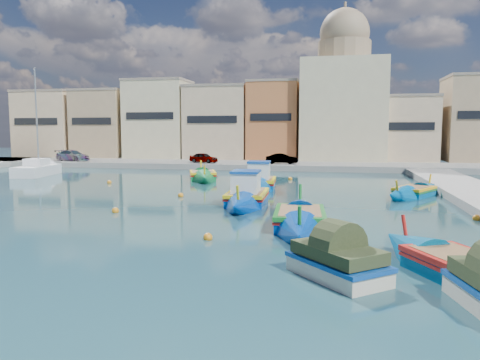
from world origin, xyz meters
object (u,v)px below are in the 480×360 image
(luzzu_cyan_mid, at_px, (414,193))
(luzzu_blue_cabin, at_px, (259,184))
(church_block, at_px, (343,96))
(luzzu_blue_south, at_px, (300,221))
(tender_near, at_px, (338,263))
(luzzu_turquoise_cabin, at_px, (247,198))
(luzzu_cyan_south, at_px, (458,269))
(yacht_north, at_px, (45,170))
(luzzu_green, at_px, (203,176))

(luzzu_cyan_mid, bearing_deg, luzzu_blue_cabin, 169.79)
(church_block, relative_size, luzzu_blue_cabin, 2.14)
(church_block, height_order, luzzu_cyan_mid, church_block)
(luzzu_blue_south, height_order, tender_near, luzzu_blue_south)
(luzzu_turquoise_cabin, distance_m, luzzu_cyan_south, 14.69)
(luzzu_turquoise_cabin, bearing_deg, yacht_north, 147.80)
(luzzu_cyan_mid, height_order, luzzu_cyan_south, luzzu_cyan_south)
(luzzu_blue_cabin, relative_size, yacht_north, 0.83)
(luzzu_cyan_mid, bearing_deg, luzzu_turquoise_cabin, -152.09)
(luzzu_blue_south, bearing_deg, tender_near, -76.94)
(luzzu_cyan_south, distance_m, yacht_north, 40.69)
(luzzu_blue_cabin, bearing_deg, luzzu_cyan_mid, -10.21)
(luzzu_green, distance_m, luzzu_cyan_south, 28.44)
(luzzu_blue_cabin, bearing_deg, luzzu_cyan_south, -64.97)
(luzzu_cyan_mid, xyz_separation_m, yacht_north, (-32.52, 9.00, 0.19))
(luzzu_blue_south, xyz_separation_m, luzzu_cyan_south, (5.02, -6.21, -0.03))
(church_block, distance_m, yacht_north, 35.28)
(luzzu_turquoise_cabin, distance_m, luzzu_blue_south, 6.74)
(luzzu_green, xyz_separation_m, luzzu_blue_south, (9.70, -18.12, 0.00))
(tender_near, relative_size, yacht_north, 0.31)
(luzzu_blue_cabin, distance_m, luzzu_cyan_mid, 10.52)
(luzzu_blue_cabin, bearing_deg, tender_near, -74.47)
(church_block, xyz_separation_m, luzzu_turquoise_cabin, (-5.62, -33.83, -8.04))
(church_block, height_order, yacht_north, church_block)
(luzzu_blue_cabin, xyz_separation_m, luzzu_cyan_south, (8.92, -19.10, -0.13))
(luzzu_green, relative_size, tender_near, 2.53)
(luzzu_blue_cabin, bearing_deg, luzzu_green, 137.96)
(luzzu_green, distance_m, yacht_north, 16.49)
(luzzu_cyan_south, bearing_deg, luzzu_blue_cabin, 115.03)
(tender_near, bearing_deg, yacht_north, 135.72)
(luzzu_cyan_mid, bearing_deg, luzzu_cyan_south, -94.73)
(church_block, distance_m, luzzu_turquoise_cabin, 35.23)
(luzzu_green, xyz_separation_m, yacht_north, (-16.38, 1.91, 0.15))
(luzzu_blue_cabin, distance_m, tender_near, 20.63)
(yacht_north, bearing_deg, tender_near, -44.28)
(luzzu_blue_south, bearing_deg, luzzu_cyan_mid, 59.71)
(church_block, xyz_separation_m, luzzu_cyan_mid, (4.28, -28.59, -8.18))
(luzzu_cyan_mid, relative_size, yacht_north, 0.67)
(luzzu_blue_cabin, height_order, yacht_north, yacht_north)
(luzzu_turquoise_cabin, bearing_deg, luzzu_cyan_mid, 27.91)
(luzzu_turquoise_cabin, xyz_separation_m, yacht_north, (-22.62, 14.25, 0.06))
(luzzu_turquoise_cabin, distance_m, yacht_north, 26.73)
(luzzu_green, height_order, luzzu_blue_south, luzzu_blue_south)
(church_block, bearing_deg, luzzu_cyan_mid, -81.48)
(church_block, relative_size, luzzu_cyan_south, 2.53)
(church_block, distance_m, luzzu_blue_south, 40.50)
(luzzu_blue_cabin, distance_m, luzzu_green, 7.81)
(luzzu_blue_cabin, bearing_deg, church_block, 77.22)
(luzzu_turquoise_cabin, relative_size, tender_near, 2.92)
(tender_near, bearing_deg, luzzu_blue_south, 103.06)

